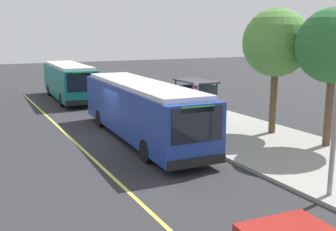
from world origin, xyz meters
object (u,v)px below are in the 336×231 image
waiting_bench (201,113)px  route_sign_post (196,100)px  pedestrian_commuter (211,117)px  transit_bus_second (69,80)px  transit_bus_main (140,108)px

waiting_bench → route_sign_post: (2.55, -1.94, 1.32)m
waiting_bench → route_sign_post: size_ratio=0.57×
pedestrian_commuter → waiting_bench: bearing=156.2°
route_sign_post → pedestrian_commuter: size_ratio=1.66×
transit_bus_second → route_sign_post: size_ratio=3.70×
transit_bus_main → route_sign_post: bearing=70.8°
transit_bus_main → pedestrian_commuter: size_ratio=7.19×
route_sign_post → pedestrian_commuter: 1.18m
transit_bus_second → waiting_bench: transit_bus_second is taller
pedestrian_commuter → route_sign_post: bearing=-137.9°
transit_bus_second → pedestrian_commuter: size_ratio=6.13×
transit_bus_main → waiting_bench: 5.03m
route_sign_post → transit_bus_second: bearing=-169.2°
transit_bus_main → route_sign_post: 2.91m
transit_bus_main → pedestrian_commuter: 3.67m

